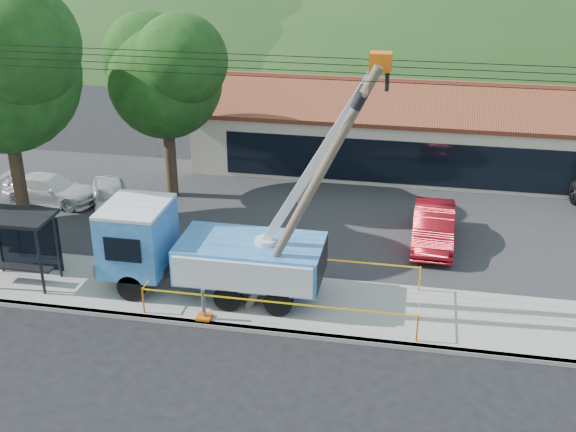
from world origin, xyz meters
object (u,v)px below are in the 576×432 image
(bus_shelter, at_px, (18,231))
(car_silver, at_px, (112,212))
(car_red, at_px, (432,246))
(utility_truck, at_px, (205,249))
(leaning_pole, at_px, (314,185))
(car_white, at_px, (52,204))

(bus_shelter, height_order, car_silver, bus_shelter)
(bus_shelter, distance_m, car_silver, 7.30)
(car_red, bearing_deg, utility_truck, -144.55)
(leaning_pole, xyz_separation_m, car_red, (4.08, 6.51, -4.96))
(utility_truck, height_order, car_red, utility_truck)
(leaning_pole, distance_m, car_red, 9.14)
(car_silver, distance_m, car_red, 14.70)
(car_silver, relative_size, car_red, 0.86)
(utility_truck, distance_m, leaning_pole, 5.18)
(car_red, relative_size, car_white, 1.04)
(car_silver, xyz_separation_m, car_red, (14.68, -0.78, 0.00))
(car_white, bearing_deg, car_silver, -90.59)
(car_silver, distance_m, car_white, 3.21)
(utility_truck, xyz_separation_m, leaning_pole, (4.06, -0.88, 3.10))
(utility_truck, bearing_deg, car_red, 34.69)
(car_red, distance_m, car_white, 17.90)
(bus_shelter, bearing_deg, utility_truck, 3.86)
(bus_shelter, bearing_deg, car_silver, 85.76)
(utility_truck, bearing_deg, car_silver, 135.57)
(bus_shelter, xyz_separation_m, car_red, (15.13, 6.17, -2.18))
(utility_truck, height_order, car_white, utility_truck)
(car_red, xyz_separation_m, car_white, (-17.87, 1.10, 0.00))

